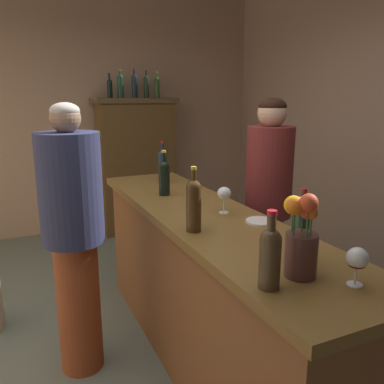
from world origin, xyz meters
TOP-DOWN VIEW (x-y plane):
  - floor at (0.00, 0.00)m, footprint 7.40×7.40m
  - wall_back at (0.00, 2.90)m, footprint 4.98×0.12m
  - bar_counter at (0.37, -0.15)m, footprint 0.60×2.55m
  - display_cabinet at (0.75, 2.58)m, footprint 0.99×0.48m
  - wine_bottle_riesling at (0.15, -1.09)m, footprint 0.08×0.08m
  - wine_bottle_rose at (0.17, -0.42)m, footprint 0.08×0.08m
  - wine_bottle_merlot at (0.30, 0.37)m, footprint 0.08×0.08m
  - wine_bottle_chardonnay at (0.41, -0.95)m, footprint 0.06×0.06m
  - wine_bottle_syrah at (0.44, 0.78)m, footprint 0.07×0.07m
  - wine_glass_front at (0.45, -1.20)m, footprint 0.08×0.08m
  - wine_glass_mid at (0.47, -0.19)m, footprint 0.08×0.08m
  - flower_arrangement at (0.32, -1.06)m, footprint 0.14×0.15m
  - cheese_plate at (0.56, -0.44)m, footprint 0.16×0.16m
  - display_bottle_left at (0.46, 2.58)m, footprint 0.06×0.06m
  - display_bottle_midleft at (0.59, 2.58)m, footprint 0.07×0.07m
  - display_bottle_center at (0.76, 2.58)m, footprint 0.07×0.07m
  - display_bottle_midright at (0.91, 2.58)m, footprint 0.06×0.06m
  - display_bottle_right at (1.05, 2.58)m, footprint 0.06×0.06m
  - patron_near_entrance at (-0.36, 0.12)m, footprint 0.36×0.36m
  - bartender at (1.00, 0.11)m, footprint 0.33×0.33m

SIDE VIEW (x-z plane):
  - floor at x=0.00m, z-range 0.00..0.00m
  - bar_counter at x=0.37m, z-range 0.00..1.00m
  - display_cabinet at x=0.75m, z-range 0.03..1.68m
  - patron_near_entrance at x=-0.36m, z-range 0.07..1.71m
  - bartender at x=1.00m, z-range 0.09..1.75m
  - cheese_plate at x=0.56m, z-range 0.99..1.01m
  - wine_glass_front at x=0.45m, z-range 1.02..1.17m
  - wine_glass_mid at x=0.47m, z-range 1.03..1.19m
  - wine_bottle_riesling at x=0.15m, z-range 0.98..1.27m
  - wine_bottle_merlot at x=0.30m, z-range 0.97..1.29m
  - wine_bottle_chardonnay at x=0.41m, z-range 0.98..1.29m
  - wine_bottle_syrah at x=0.44m, z-range 0.98..1.30m
  - wine_bottle_rose at x=0.17m, z-range 0.98..1.31m
  - flower_arrangement at x=0.32m, z-range 0.99..1.32m
  - wall_back at x=0.00m, z-range 0.00..2.98m
  - display_bottle_left at x=0.46m, z-range 1.63..1.91m
  - display_bottle_right at x=1.05m, z-range 1.63..1.94m
  - display_bottle_midright at x=0.91m, z-range 1.63..1.95m
  - display_bottle_center at x=0.76m, z-range 1.63..1.97m
  - display_bottle_midleft at x=0.59m, z-range 1.64..1.96m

